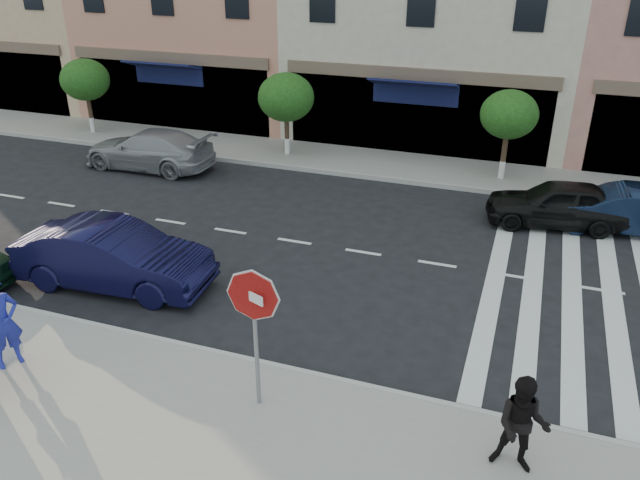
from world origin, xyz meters
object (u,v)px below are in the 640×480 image
Objects in this scene: car_far_right at (619,209)px; car_far_left at (149,149)px; car_near_mid at (114,257)px; stop_sign at (254,310)px; walker at (522,425)px; car_far_mid at (558,204)px; photographer at (2,323)px.

car_far_left is at bearing -95.88° from car_far_right.
stop_sign is at bearing -123.61° from car_near_mid.
walker reaches higher than car_far_left.
walker is at bearing -10.31° from car_far_mid.
stop_sign is at bearing -33.34° from car_far_mid.
photographer is (-5.05, -0.56, -1.02)m from stop_sign.
stop_sign is 6.04m from car_near_mid.
car_far_mid is at bearing 88.58° from car_far_left.
walker is at bearing -58.68° from photographer.
car_far_left is 15.77m from car_far_right.
car_far_left reaches higher than car_far_right.
stop_sign is 1.61× the size of walker.
photographer reaches higher than car_far_left.
photographer is 0.47× the size of car_far_mid.
photographer is at bearing -152.01° from stop_sign.
stop_sign is at bearing -55.65° from photographer.
walker is (4.43, -0.01, -1.11)m from stop_sign.
car_far_right is at bearing 80.94° from walker.
walker reaches higher than car_far_right.
stop_sign is 0.57× the size of car_near_mid.
car_far_left is at bearing 48.52° from photographer.
car_near_mid is 13.88m from car_far_right.
photographer is at bearing 20.56° from car_far_left.
car_far_left reaches higher than car_far_mid.
car_far_left is at bearing -99.26° from car_far_mid.
car_far_mid is at bearing -14.65° from photographer.
stop_sign reaches higher than car_near_mid.
walker is 0.36× the size of car_near_mid.
stop_sign is 4.57m from walker.
walker is 0.42× the size of car_far_right.
stop_sign reaches higher than car_far_mid.
photographer is at bearing -50.46° from car_far_mid.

